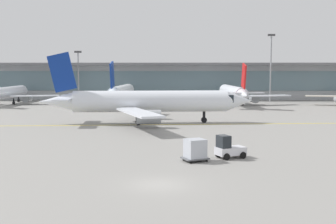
{
  "coord_description": "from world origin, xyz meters",
  "views": [
    {
      "loc": [
        1.05,
        -30.22,
        7.95
      ],
      "look_at": [
        0.34,
        21.3,
        3.0
      ],
      "focal_mm": 47.67,
      "sensor_mm": 36.0,
      "label": 1
    }
  ],
  "objects_px": {
    "taxiing_regional_jet": "(148,102)",
    "baggage_tug": "(228,148)",
    "gate_airplane_1": "(8,93)",
    "gate_airplane_2": "(121,92)",
    "apron_light_mast_1": "(78,73)",
    "cargo_dolly_lead": "(195,149)",
    "apron_light_mast_2": "(271,65)",
    "gate_airplane_3": "(233,93)"
  },
  "relations": [
    {
      "from": "taxiing_regional_jet",
      "to": "baggage_tug",
      "type": "xyz_separation_m",
      "value": [
        8.73,
        -26.02,
        -2.25
      ]
    },
    {
      "from": "gate_airplane_1",
      "to": "gate_airplane_2",
      "type": "bearing_deg",
      "value": -95.73
    },
    {
      "from": "gate_airplane_1",
      "to": "gate_airplane_2",
      "type": "relative_size",
      "value": 0.9
    },
    {
      "from": "apron_light_mast_1",
      "to": "cargo_dolly_lead",
      "type": "bearing_deg",
      "value": -70.83
    },
    {
      "from": "gate_airplane_1",
      "to": "apron_light_mast_2",
      "type": "bearing_deg",
      "value": -81.84
    },
    {
      "from": "cargo_dolly_lead",
      "to": "apron_light_mast_1",
      "type": "height_order",
      "value": "apron_light_mast_1"
    },
    {
      "from": "gate_airplane_1",
      "to": "gate_airplane_2",
      "type": "xyz_separation_m",
      "value": [
        26.43,
        -2.78,
        0.28
      ]
    },
    {
      "from": "gate_airplane_2",
      "to": "cargo_dolly_lead",
      "type": "xyz_separation_m",
      "value": [
        13.51,
        -60.48,
        -1.81
      ]
    },
    {
      "from": "gate_airplane_3",
      "to": "taxiing_regional_jet",
      "type": "relative_size",
      "value": 0.88
    },
    {
      "from": "cargo_dolly_lead",
      "to": "baggage_tug",
      "type": "bearing_deg",
      "value": -0.0
    },
    {
      "from": "baggage_tug",
      "to": "cargo_dolly_lead",
      "type": "xyz_separation_m",
      "value": [
        -3.06,
        -1.42,
        0.16
      ]
    },
    {
      "from": "gate_airplane_2",
      "to": "baggage_tug",
      "type": "distance_m",
      "value": 61.37
    },
    {
      "from": "taxiing_regional_jet",
      "to": "apron_light_mast_1",
      "type": "bearing_deg",
      "value": 108.58
    },
    {
      "from": "baggage_tug",
      "to": "apron_light_mast_1",
      "type": "relative_size",
      "value": 0.23
    },
    {
      "from": "taxiing_regional_jet",
      "to": "apron_light_mast_1",
      "type": "height_order",
      "value": "apron_light_mast_1"
    },
    {
      "from": "taxiing_regional_jet",
      "to": "apron_light_mast_2",
      "type": "relative_size",
      "value": 1.92
    },
    {
      "from": "cargo_dolly_lead",
      "to": "apron_light_mast_1",
      "type": "xyz_separation_m",
      "value": [
        -26.3,
        75.68,
        5.92
      ]
    },
    {
      "from": "apron_light_mast_2",
      "to": "cargo_dolly_lead",
      "type": "bearing_deg",
      "value": -106.91
    },
    {
      "from": "gate_airplane_1",
      "to": "taxiing_regional_jet",
      "type": "relative_size",
      "value": 0.82
    },
    {
      "from": "gate_airplane_3",
      "to": "taxiing_regional_jet",
      "type": "height_order",
      "value": "taxiing_regional_jet"
    },
    {
      "from": "gate_airplane_1",
      "to": "cargo_dolly_lead",
      "type": "distance_m",
      "value": 74.82
    },
    {
      "from": "cargo_dolly_lead",
      "to": "gate_airplane_1",
      "type": "bearing_deg",
      "value": 97.33
    },
    {
      "from": "taxiing_regional_jet",
      "to": "cargo_dolly_lead",
      "type": "xyz_separation_m",
      "value": [
        5.67,
        -27.44,
        -2.08
      ]
    },
    {
      "from": "gate_airplane_3",
      "to": "apron_light_mast_1",
      "type": "bearing_deg",
      "value": 66.03
    },
    {
      "from": "gate_airplane_1",
      "to": "cargo_dolly_lead",
      "type": "bearing_deg",
      "value": -147.47
    },
    {
      "from": "cargo_dolly_lead",
      "to": "apron_light_mast_2",
      "type": "bearing_deg",
      "value": 48.16
    },
    {
      "from": "taxiing_regional_jet",
      "to": "baggage_tug",
      "type": "bearing_deg",
      "value": -76.04
    },
    {
      "from": "gate_airplane_1",
      "to": "cargo_dolly_lead",
      "type": "relative_size",
      "value": 10.08
    },
    {
      "from": "gate_airplane_1",
      "to": "baggage_tug",
      "type": "bearing_deg",
      "value": -144.93
    },
    {
      "from": "taxiing_regional_jet",
      "to": "apron_light_mast_2",
      "type": "bearing_deg",
      "value": 53.64
    },
    {
      "from": "gate_airplane_1",
      "to": "baggage_tug",
      "type": "relative_size",
      "value": 8.82
    },
    {
      "from": "apron_light_mast_2",
      "to": "baggage_tug",
      "type": "bearing_deg",
      "value": -104.93
    },
    {
      "from": "gate_airplane_1",
      "to": "gate_airplane_3",
      "type": "height_order",
      "value": "gate_airplane_3"
    },
    {
      "from": "apron_light_mast_1",
      "to": "gate_airplane_1",
      "type": "bearing_deg",
      "value": -137.66
    },
    {
      "from": "gate_airplane_3",
      "to": "baggage_tug",
      "type": "bearing_deg",
      "value": 168.66
    },
    {
      "from": "gate_airplane_3",
      "to": "cargo_dolly_lead",
      "type": "distance_m",
      "value": 62.69
    },
    {
      "from": "apron_light_mast_1",
      "to": "taxiing_regional_jet",
      "type": "bearing_deg",
      "value": -66.84
    },
    {
      "from": "gate_airplane_3",
      "to": "gate_airplane_2",
      "type": "bearing_deg",
      "value": 89.15
    },
    {
      "from": "apron_light_mast_1",
      "to": "apron_light_mast_2",
      "type": "height_order",
      "value": "apron_light_mast_2"
    },
    {
      "from": "taxiing_regional_jet",
      "to": "baggage_tug",
      "type": "height_order",
      "value": "taxiing_regional_jet"
    },
    {
      "from": "taxiing_regional_jet",
      "to": "cargo_dolly_lead",
      "type": "relative_size",
      "value": 12.26
    },
    {
      "from": "gate_airplane_2",
      "to": "apron_light_mast_2",
      "type": "relative_size",
      "value": 1.75
    }
  ]
}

